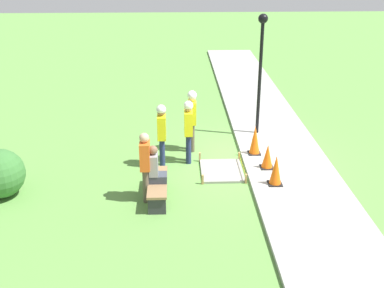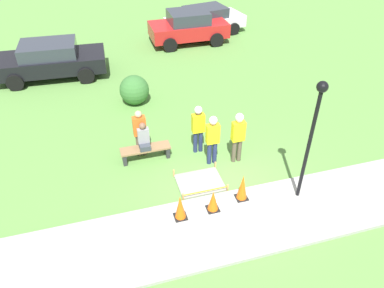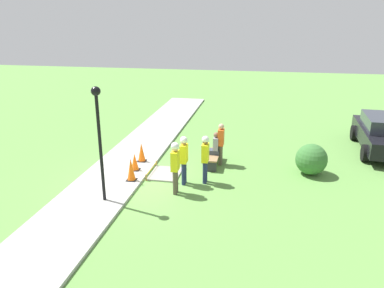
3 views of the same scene
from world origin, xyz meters
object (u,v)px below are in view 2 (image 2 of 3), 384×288
(traffic_cone_near_patch, at_px, (180,207))
(person_seated_on_bench, at_px, (144,138))
(traffic_cone_far_patch, at_px, (213,201))
(worker_supervisor, at_px, (198,126))
(bystander_in_orange_shirt, at_px, (140,131))
(worker_trainee, at_px, (238,134))
(parked_car_black, at_px, (50,59))
(park_bench, at_px, (146,151))
(worker_assistant, at_px, (213,136))
(traffic_cone_sidewalk_edge, at_px, (242,187))
(lamppost_near, at_px, (313,125))
(parked_car_red, at_px, (188,27))
(parked_car_white, at_px, (205,20))

(traffic_cone_near_patch, distance_m, person_seated_on_bench, 2.93)
(traffic_cone_near_patch, relative_size, person_seated_on_bench, 0.86)
(traffic_cone_far_patch, relative_size, worker_supervisor, 0.38)
(person_seated_on_bench, relative_size, bystander_in_orange_shirt, 0.53)
(worker_trainee, relative_size, parked_car_black, 0.37)
(park_bench, bearing_deg, bystander_in_orange_shirt, 108.70)
(traffic_cone_far_patch, distance_m, worker_assistant, 2.21)
(park_bench, distance_m, worker_assistant, 2.24)
(traffic_cone_far_patch, bearing_deg, traffic_cone_near_patch, -178.07)
(traffic_cone_sidewalk_edge, xyz_separation_m, worker_supervisor, (-0.51, 2.54, 0.51))
(worker_trainee, bearing_deg, bystander_in_orange_shirt, 157.74)
(lamppost_near, bearing_deg, bystander_in_orange_shirt, 140.65)
(person_seated_on_bench, bearing_deg, parked_car_red, 66.19)
(park_bench, height_order, lamppost_near, lamppost_near)
(parked_car_red, bearing_deg, worker_supervisor, -104.16)
(worker_trainee, bearing_deg, traffic_cone_sidewalk_edge, -106.78)
(traffic_cone_near_patch, relative_size, parked_car_red, 0.19)
(worker_supervisor, distance_m, worker_assistant, 0.75)
(traffic_cone_sidewalk_edge, height_order, person_seated_on_bench, person_seated_on_bench)
(parked_car_white, height_order, parked_car_black, parked_car_black)
(person_seated_on_bench, relative_size, worker_assistant, 0.51)
(lamppost_near, height_order, parked_car_white, lamppost_near)
(parked_car_white, bearing_deg, parked_car_red, -149.86)
(person_seated_on_bench, bearing_deg, traffic_cone_far_patch, -64.86)
(worker_assistant, bearing_deg, traffic_cone_sidewalk_edge, -81.82)
(traffic_cone_sidewalk_edge, height_order, parked_car_red, parked_car_red)
(worker_assistant, relative_size, worker_trainee, 0.98)
(worker_assistant, xyz_separation_m, worker_trainee, (0.78, -0.12, 0.03))
(traffic_cone_near_patch, xyz_separation_m, parked_car_black, (-3.30, 9.86, 0.35))
(worker_assistant, bearing_deg, bystander_in_orange_shirt, 153.25)
(parked_car_white, xyz_separation_m, parked_car_red, (-1.27, -1.07, 0.09))
(worker_assistant, distance_m, parked_car_red, 10.27)
(traffic_cone_near_patch, height_order, park_bench, traffic_cone_near_patch)
(worker_supervisor, relative_size, bystander_in_orange_shirt, 1.03)
(traffic_cone_near_patch, relative_size, lamppost_near, 0.21)
(traffic_cone_sidewalk_edge, xyz_separation_m, worker_assistant, (-0.26, 1.84, 0.53))
(traffic_cone_near_patch, xyz_separation_m, traffic_cone_sidewalk_edge, (1.84, 0.22, 0.03))
(worker_assistant, height_order, parked_car_white, worker_assistant)
(person_seated_on_bench, distance_m, parked_car_white, 11.60)
(worker_supervisor, distance_m, parked_car_red, 9.64)
(worker_assistant, height_order, parked_car_black, worker_assistant)
(worker_supervisor, relative_size, parked_car_red, 0.43)
(worker_trainee, relative_size, lamppost_near, 0.50)
(person_seated_on_bench, bearing_deg, traffic_cone_near_patch, -81.72)
(traffic_cone_far_patch, height_order, parked_car_red, parked_car_red)
(worker_assistant, bearing_deg, lamppost_near, -49.55)
(worker_supervisor, distance_m, lamppost_near, 3.85)
(traffic_cone_sidewalk_edge, height_order, worker_supervisor, worker_supervisor)
(traffic_cone_sidewalk_edge, height_order, parked_car_white, parked_car_white)
(parked_car_red, bearing_deg, bystander_in_orange_shirt, -114.89)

